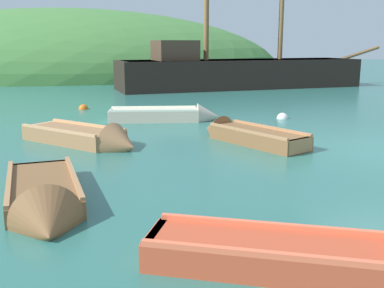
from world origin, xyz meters
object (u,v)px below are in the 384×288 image
rowboat_outer_left (169,117)px  buoy_white (282,118)px  rowboat_far (88,140)px  rowboat_portside (245,136)px  sailing_ship (238,78)px  buoy_orange (83,109)px  rowboat_center (44,203)px  rowboat_outer_right (309,263)px

rowboat_outer_left → buoy_white: bearing=3.2°
rowboat_far → rowboat_portside: 4.17m
sailing_ship → buoy_orange: 11.50m
rowboat_center → rowboat_portside: bearing=123.7°
rowboat_far → buoy_orange: rowboat_far is taller
rowboat_far → rowboat_outer_left: (2.58, 3.36, 0.01)m
rowboat_center → buoy_orange: (0.10, 11.53, -0.09)m
rowboat_outer_right → buoy_white: size_ratio=8.87×
rowboat_portside → buoy_white: 4.23m
rowboat_outer_right → buoy_white: bearing=93.0°
rowboat_outer_right → rowboat_outer_left: (-0.17, 10.82, 0.02)m
rowboat_far → buoy_orange: size_ratio=8.47×
rowboat_outer_right → buoy_orange: bearing=125.6°
buoy_white → rowboat_portside: bearing=-125.2°
rowboat_portside → rowboat_far: bearing=58.1°
rowboat_outer_left → buoy_white: rowboat_outer_left is taller
rowboat_portside → rowboat_center: bearing=105.8°
rowboat_outer_left → buoy_orange: bearing=137.6°
sailing_ship → rowboat_far: sailing_ship is taller
sailing_ship → rowboat_center: bearing=-122.8°
rowboat_outer_right → rowboat_center: bearing=163.0°
rowboat_outer_right → rowboat_outer_left: size_ratio=0.94×
rowboat_outer_right → rowboat_portside: size_ratio=1.01×
rowboat_far → buoy_white: (6.60, 3.12, -0.13)m
rowboat_portside → sailing_ship: bearing=-42.6°
rowboat_portside → buoy_white: bearing=-62.5°
rowboat_far → rowboat_outer_right: bearing=-24.9°
sailing_ship → rowboat_outer_left: sailing_ship is taller
rowboat_portside → buoy_orange: (-4.58, 7.15, -0.13)m
rowboat_outer_right → rowboat_portside: bearing=101.8°
rowboat_center → buoy_white: bearing=128.4°
buoy_orange → rowboat_outer_right: bearing=-77.5°
rowboat_far → rowboat_center: rowboat_far is taller
rowboat_outer_right → rowboat_outer_left: rowboat_outer_left is taller
rowboat_outer_left → rowboat_portside: bearing=-60.2°
rowboat_far → rowboat_portside: rowboat_far is taller
rowboat_outer_left → buoy_orange: rowboat_outer_left is taller
rowboat_outer_right → buoy_orange: rowboat_outer_right is taller
rowboat_far → buoy_white: 7.30m
rowboat_outer_right → rowboat_far: (-2.75, 7.46, 0.02)m
rowboat_outer_right → rowboat_outer_left: 10.82m
sailing_ship → rowboat_outer_left: bearing=-125.3°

